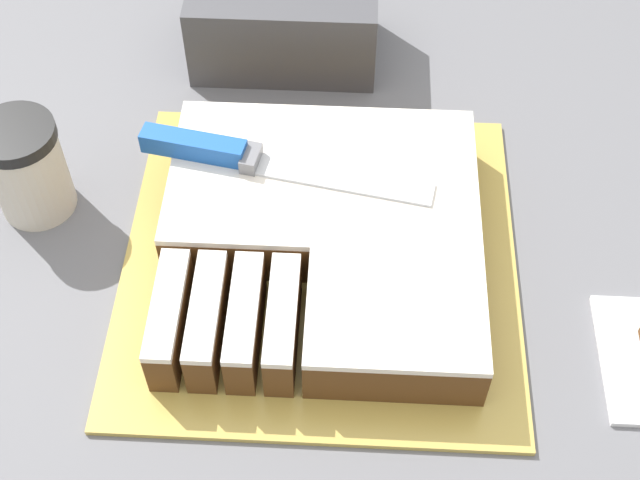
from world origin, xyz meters
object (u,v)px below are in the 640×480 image
at_px(storage_box, 284,20).
at_px(coffee_cup, 27,168).
at_px(knife, 230,154).
at_px(cake, 326,236).
at_px(cake_board, 320,260).

bearing_deg(storage_box, coffee_cup, -133.59).
bearing_deg(knife, storage_box, 92.36).
distance_m(cake, coffee_cup, 0.31).
relative_size(coffee_cup, storage_box, 0.51).
height_order(knife, storage_box, storage_box).
xyz_separation_m(cake, coffee_cup, (-0.30, 0.05, 0.02)).
xyz_separation_m(cake_board, coffee_cup, (-0.30, 0.06, 0.05)).
bearing_deg(cake, coffee_cup, 169.67).
bearing_deg(storage_box, knife, -98.33).
bearing_deg(knife, cake, -24.42).
relative_size(cake, coffee_cup, 2.85).
bearing_deg(cake, cake_board, -133.13).
distance_m(knife, coffee_cup, 0.21).
xyz_separation_m(knife, storage_box, (0.03, 0.24, -0.02)).
relative_size(cake, storage_box, 1.45).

